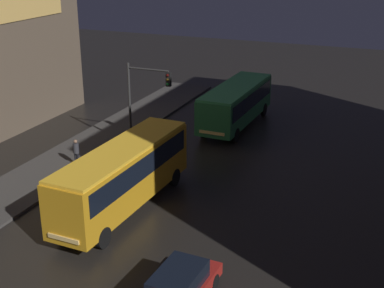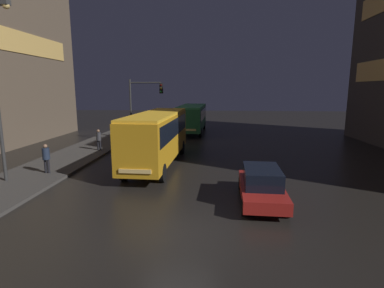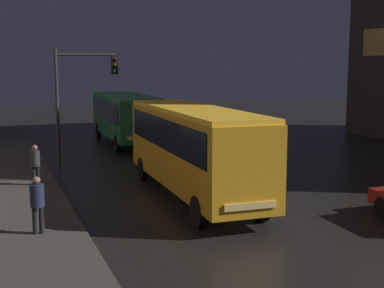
# 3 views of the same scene
# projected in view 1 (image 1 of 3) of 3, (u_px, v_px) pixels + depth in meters

# --- Properties ---
(sidewalk_left) EXTENTS (4.00, 48.00, 0.15)m
(sidewalk_left) POSITION_uv_depth(u_px,v_px,m) (29.00, 183.00, 30.48)
(sidewalk_left) COLOR #3D3A38
(sidewalk_left) RESTS_ON ground
(bus_near) EXTENTS (2.70, 10.16, 3.40)m
(bus_near) POSITION_uv_depth(u_px,v_px,m) (123.00, 172.00, 26.94)
(bus_near) COLOR orange
(bus_near) RESTS_ON ground
(bus_far) EXTENTS (2.88, 9.49, 3.08)m
(bus_far) POSITION_uv_depth(u_px,v_px,m) (236.00, 101.00, 39.46)
(bus_far) COLOR #236B38
(bus_far) RESTS_ON ground
(car_taxi) EXTENTS (1.98, 4.55, 1.53)m
(car_taxi) POSITION_uv_depth(u_px,v_px,m) (178.00, 288.00, 20.07)
(car_taxi) COLOR maroon
(car_taxi) RESTS_ON ground
(pedestrian_near) EXTENTS (0.49, 0.49, 1.64)m
(pedestrian_near) POSITION_uv_depth(u_px,v_px,m) (76.00, 150.00, 32.39)
(pedestrian_near) COLOR black
(pedestrian_near) RESTS_ON sidewalk_left
(traffic_light_main) EXTENTS (3.06, 0.35, 5.75)m
(traffic_light_main) POSITION_uv_depth(u_px,v_px,m) (144.00, 93.00, 34.16)
(traffic_light_main) COLOR #2D2D2D
(traffic_light_main) RESTS_ON ground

